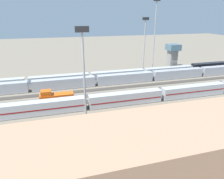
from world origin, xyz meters
The scene contains 18 objects.
ground_plane centered at (0.00, 0.00, 0.00)m, with size 400.00×400.00×0.00m, color #756B5B.
track_bed_0 centered at (0.00, -17.50, 0.06)m, with size 140.00×2.80×0.12m, color #3D3833.
track_bed_1 centered at (0.00, -12.50, 0.06)m, with size 140.00×2.80×0.12m, color #4C443D.
track_bed_2 centered at (0.00, -7.50, 0.06)m, with size 140.00×2.80×0.12m, color #3D3833.
track_bed_3 centered at (0.00, -2.50, 0.06)m, with size 140.00×2.80×0.12m, color #4C443D.
track_bed_4 centered at (0.00, 2.50, 0.06)m, with size 140.00×2.80×0.12m, color #3D3833.
track_bed_5 centered at (0.00, 7.50, 0.06)m, with size 140.00×2.80×0.12m, color #3D3833.
track_bed_6 centered at (0.00, 12.50, 0.06)m, with size 140.00×2.80×0.12m, color #3D3833.
track_bed_7 centered at (0.00, 17.50, 0.06)m, with size 140.00×2.80×0.12m, color #4C443D.
train_on_track_1 centered at (-4.19, -12.50, 2.02)m, with size 119.80×3.00×3.80m.
train_on_track_0 centered at (-0.56, -17.50, 2.06)m, with size 114.80×3.06×4.40m.
train_on_track_4 centered at (23.33, 2.50, 2.16)m, with size 10.00×3.00×5.00m.
train_on_track_5 centered at (2.64, 7.50, 2.02)m, with size 119.80×3.06×3.80m.
light_mast_0 centered at (-15.87, -21.22, 16.25)m, with size 2.80×0.70×25.23m.
light_mast_1 centered at (16.85, 19.97, 15.64)m, with size 2.80×0.70×24.12m.
light_mast_2 centered at (-20.57, -21.41, 20.31)m, with size 2.80×0.70×32.71m.
maintenance_shed centered at (8.96, 36.33, 4.52)m, with size 56.88×15.46×9.04m, color tan.
control_tower centered at (-35.89, -29.88, 7.17)m, with size 6.00×6.00×12.17m.
Camera 1 is at (22.66, 62.42, 26.28)m, focal length 32.84 mm.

